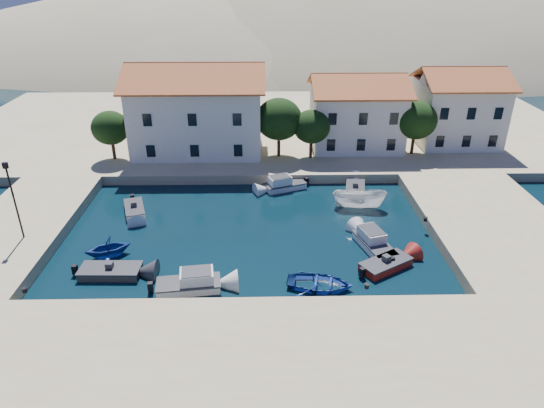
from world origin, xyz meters
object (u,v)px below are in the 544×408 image
(building_left, at_px, (197,107))
(cabin_cruiser_south, at_px, (188,283))
(lamppost, at_px, (13,193))
(building_right, at_px, (458,105))
(building_mid, at_px, (357,110))
(rowboat_south, at_px, (320,287))
(cabin_cruiser_east, at_px, (375,244))
(boat_east, at_px, (359,208))

(building_left, distance_m, cabin_cruiser_south, 26.36)
(lamppost, bearing_deg, cabin_cruiser_south, -22.82)
(building_right, height_order, cabin_cruiser_south, building_right)
(building_mid, bearing_deg, building_right, 4.76)
(rowboat_south, distance_m, cabin_cruiser_east, 6.97)
(rowboat_south, bearing_deg, building_mid, -3.94)
(rowboat_south, distance_m, boat_east, 13.19)
(cabin_cruiser_south, height_order, boat_east, cabin_cruiser_south)
(building_right, height_order, boat_east, building_right)
(cabin_cruiser_east, xyz_separation_m, boat_east, (0.10, 7.24, -0.48))
(cabin_cruiser_south, relative_size, boat_east, 0.93)
(boat_east, bearing_deg, lamppost, 111.00)
(building_right, distance_m, boat_east, 21.52)
(lamppost, bearing_deg, cabin_cruiser_east, -1.44)
(building_mid, bearing_deg, lamppost, -144.55)
(cabin_cruiser_east, height_order, boat_east, cabin_cruiser_east)
(lamppost, relative_size, cabin_cruiser_south, 1.37)
(cabin_cruiser_south, xyz_separation_m, rowboat_south, (9.05, 0.03, -0.48))
(lamppost, xyz_separation_m, boat_east, (27.55, 6.55, -4.75))
(building_right, bearing_deg, lamppost, -152.07)
(cabin_cruiser_east, bearing_deg, boat_east, -17.26)
(building_right, bearing_deg, boat_east, -132.07)
(building_mid, relative_size, rowboat_south, 2.31)
(building_right, distance_m, cabin_cruiser_south, 39.66)
(building_left, xyz_separation_m, lamppost, (-11.50, -20.00, -1.18))
(cabin_cruiser_south, bearing_deg, lamppost, 150.09)
(rowboat_south, bearing_deg, cabin_cruiser_east, -33.60)
(building_left, height_order, lamppost, building_left)
(rowboat_south, bearing_deg, boat_east, -11.46)
(cabin_cruiser_south, bearing_deg, building_mid, 52.09)
(cabin_cruiser_south, bearing_deg, cabin_cruiser_east, 12.77)
(building_mid, relative_size, building_right, 1.11)
(building_left, distance_m, cabin_cruiser_east, 26.69)
(boat_east, bearing_deg, building_mid, -0.04)
(building_left, relative_size, building_right, 1.56)
(building_mid, distance_m, cabin_cruiser_east, 22.30)
(building_mid, bearing_deg, cabin_cruiser_south, -120.82)
(building_left, relative_size, lamppost, 2.36)
(building_mid, height_order, cabin_cruiser_east, building_mid)
(building_right, xyz_separation_m, lamppost, (-41.50, -22.00, -0.72))
(rowboat_south, xyz_separation_m, boat_east, (4.94, 12.23, 0.00))
(building_left, bearing_deg, cabin_cruiser_east, -52.37)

